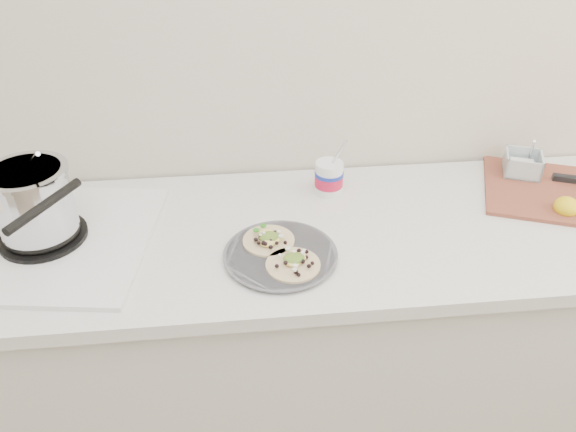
{
  "coord_description": "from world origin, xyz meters",
  "views": [
    {
      "loc": [
        -0.15,
        0.16,
        1.81
      ],
      "look_at": [
        -0.02,
        1.4,
        0.96
      ],
      "focal_mm": 35.0,
      "sensor_mm": 36.0,
      "label": 1
    }
  ],
  "objects": [
    {
      "name": "cutboard",
      "position": [
        0.85,
        1.52,
        0.92
      ],
      "size": [
        0.59,
        0.51,
        0.08
      ],
      "rotation": [
        0.0,
        0.0,
        -0.37
      ],
      "color": "brown",
      "rests_on": "counter"
    },
    {
      "name": "counter",
      "position": [
        0.0,
        1.43,
        0.45
      ],
      "size": [
        2.44,
        0.66,
        0.9
      ],
      "color": "silver",
      "rests_on": "ground"
    },
    {
      "name": "stove",
      "position": [
        -0.67,
        1.43,
        0.99
      ],
      "size": [
        0.62,
        0.59,
        0.27
      ],
      "rotation": [
        0.0,
        0.0,
        -0.14
      ],
      "color": "silver",
      "rests_on": "counter"
    },
    {
      "name": "tub",
      "position": [
        0.13,
        1.6,
        0.96
      ],
      "size": [
        0.09,
        0.09,
        0.2
      ],
      "rotation": [
        0.0,
        0.0,
        0.01
      ],
      "color": "white",
      "rests_on": "counter"
    },
    {
      "name": "taco_plate",
      "position": [
        -0.05,
        1.3,
        0.92
      ],
      "size": [
        0.3,
        0.3,
        0.04
      ],
      "rotation": [
        0.0,
        0.0,
        0.2
      ],
      "color": "#56555C",
      "rests_on": "counter"
    }
  ]
}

